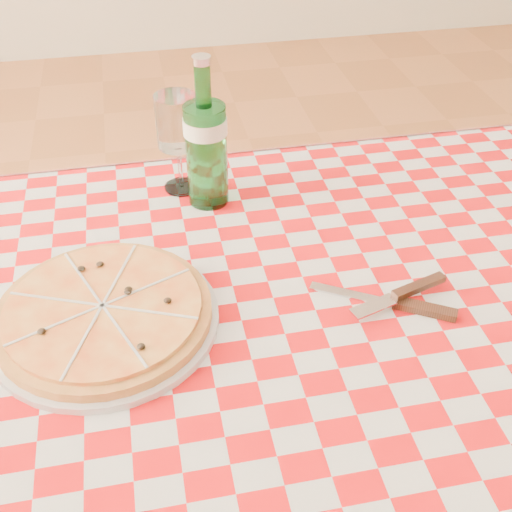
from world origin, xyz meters
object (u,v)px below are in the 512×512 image
Objects in this scene: dining_table at (277,364)px; water_bottle at (205,134)px; pizza_plate at (104,312)px; wine_glass at (178,144)px.

dining_table is 4.75× the size of water_bottle.
wine_glass reaches higher than pizza_plate.
wine_glass is (-0.04, 0.05, -0.04)m from water_bottle.
pizza_plate is 0.35m from wine_glass.
water_bottle is at bearing 56.23° from pizza_plate.
wine_glass reaches higher than dining_table.
pizza_plate is at bearing 172.18° from dining_table.
wine_glass is at bearing 105.37° from dining_table.
water_bottle is at bearing 100.19° from dining_table.
water_bottle reaches higher than dining_table.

